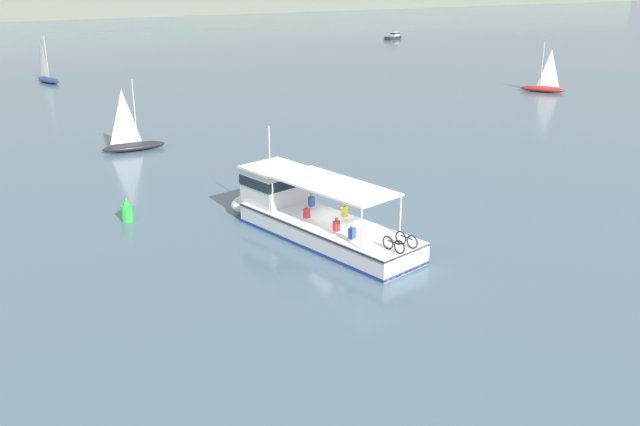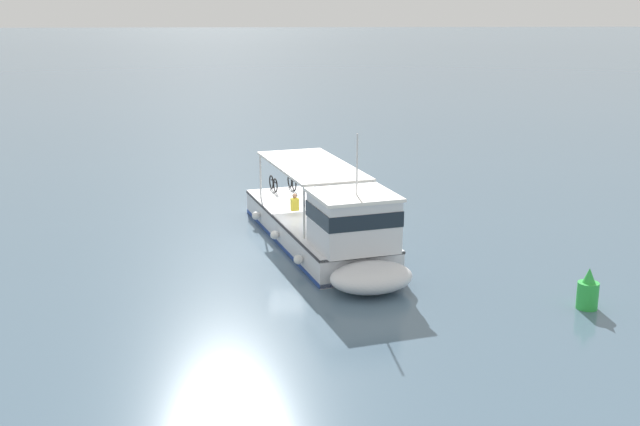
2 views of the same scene
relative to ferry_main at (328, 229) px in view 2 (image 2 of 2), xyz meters
The scene contains 3 objects.
ground_plane 1.88m from the ferry_main, 44.80° to the right, with size 400.00×400.00×0.00m, color slate.
ferry_main is the anchor object (origin of this frame).
channel_buoy 10.28m from the ferry_main, 143.41° to the left, with size 0.70×0.70×1.40m.
Camera 2 is at (0.29, 32.14, 10.14)m, focal length 46.10 mm.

